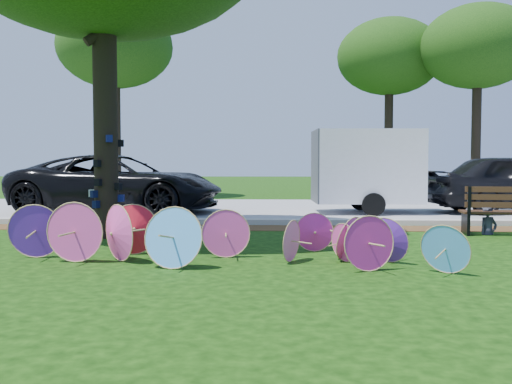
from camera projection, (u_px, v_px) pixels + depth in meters
ground at (213, 268)px, 7.52m from camera, size 90.00×90.00×0.00m
mulch_strip at (236, 228)px, 12.01m from camera, size 90.00×1.00×0.01m
curb at (239, 222)px, 12.71m from camera, size 90.00×0.30×0.12m
street at (248, 209)px, 16.85m from camera, size 90.00×8.00×0.01m
parasol_pile at (207, 235)px, 8.02m from camera, size 6.37×2.43×0.85m
black_van at (118, 184)px, 15.64m from camera, size 5.96×3.24×1.59m
cargo_trailer at (367, 166)px, 15.44m from camera, size 2.85×1.87×2.55m
park_bench at (508, 211)px, 10.89m from camera, size 1.83×0.86×0.92m
person_left at (489, 207)px, 10.94m from camera, size 0.45×0.38×1.06m
bg_trees at (330, 51)px, 22.49m from camera, size 18.28×7.03×7.40m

